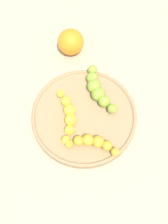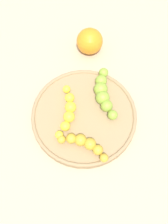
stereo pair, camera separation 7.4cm
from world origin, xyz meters
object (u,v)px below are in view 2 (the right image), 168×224
(banana_yellow, at_px, (68,112))
(banana_spotted, at_px, (85,144))
(banana_green, at_px, (103,93))
(orange_fruit, at_px, (90,41))
(fruit_bowl, at_px, (84,116))

(banana_yellow, xyz_separation_m, banana_spotted, (-0.05, 0.08, 0.00))
(banana_spotted, height_order, banana_green, banana_green)
(banana_yellow, xyz_separation_m, orange_fruit, (-0.03, -0.23, 0.00))
(fruit_bowl, distance_m, banana_yellow, 0.05)
(fruit_bowl, distance_m, orange_fruit, 0.22)
(banana_spotted, relative_size, banana_green, 0.90)
(banana_spotted, bearing_deg, banana_yellow, 50.73)
(banana_spotted, relative_size, orange_fruit, 1.71)
(banana_spotted, height_order, orange_fruit, orange_fruit)
(orange_fruit, bearing_deg, banana_spotted, 93.77)
(fruit_bowl, relative_size, banana_green, 1.91)
(fruit_bowl, xyz_separation_m, orange_fruit, (0.01, -0.22, 0.03))
(fruit_bowl, height_order, banana_spotted, banana_spotted)
(orange_fruit, bearing_deg, banana_green, 108.26)
(banana_spotted, bearing_deg, banana_green, 4.54)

